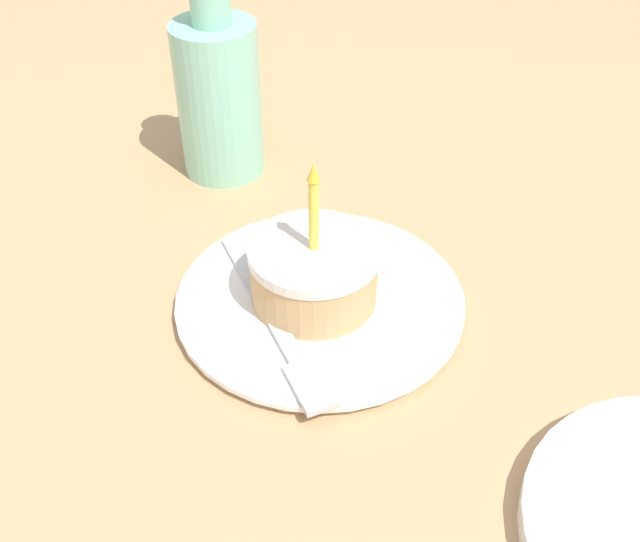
# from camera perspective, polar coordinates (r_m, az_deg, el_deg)

# --- Properties ---
(ground_plane) EXTENTS (2.40, 2.40, 0.04)m
(ground_plane) POSITION_cam_1_polar(r_m,az_deg,el_deg) (0.59, -3.41, -5.06)
(ground_plane) COLOR tan
(ground_plane) RESTS_ON ground
(plate) EXTENTS (0.22, 0.22, 0.01)m
(plate) POSITION_cam_1_polar(r_m,az_deg,el_deg) (0.58, -0.00, -2.24)
(plate) COLOR white
(plate) RESTS_ON ground_plane
(cake_slice) EXTENTS (0.10, 0.10, 0.12)m
(cake_slice) POSITION_cam_1_polar(r_m,az_deg,el_deg) (0.56, -0.45, -0.09)
(cake_slice) COLOR tan
(cake_slice) RESTS_ON plate
(fork) EXTENTS (0.16, 0.15, 0.01)m
(fork) POSITION_cam_1_polar(r_m,az_deg,el_deg) (0.55, -3.28, -4.18)
(fork) COLOR silver
(fork) RESTS_ON plate
(bottle) EXTENTS (0.08, 0.08, 0.20)m
(bottle) POSITION_cam_1_polar(r_m,az_deg,el_deg) (0.71, -7.74, 13.27)
(bottle) COLOR #8CD1B2
(bottle) RESTS_ON ground_plane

